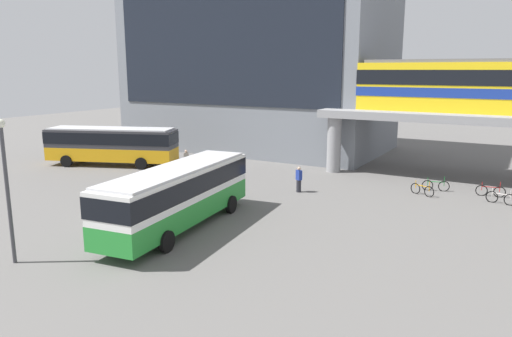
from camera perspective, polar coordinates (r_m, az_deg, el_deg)
ground_plane at (r=34.87m, az=-0.37°, el=-1.75°), size 120.00×120.00×0.00m
station_building at (r=50.80m, az=0.33°, el=12.61°), size 25.66×14.08×17.87m
bus_main at (r=24.96m, az=-9.13°, el=-2.63°), size 3.81×11.26×3.22m
bus_secondary at (r=42.76m, az=-16.68°, el=2.97°), size 11.22×6.30×3.22m
bicycle_green at (r=34.84m, az=20.43°, el=-1.90°), size 1.75×0.51×1.04m
bicycle_red at (r=34.70m, az=25.92°, el=-2.40°), size 1.79×0.25×1.04m
bicycle_silver at (r=33.08m, az=26.92°, el=-3.14°), size 1.75×0.48×1.04m
bicycle_orange at (r=33.34m, az=19.01°, el=-2.39°), size 1.65×0.81×1.04m
pedestrian_by_bike_rack at (r=39.14m, az=-8.22°, el=0.86°), size 0.47×0.45×1.76m
pedestrian_near_building at (r=32.36m, az=5.07°, el=-1.39°), size 0.48×0.43×1.72m
lamp_post at (r=22.35m, az=-27.37°, el=-1.18°), size 0.36×0.36×6.12m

